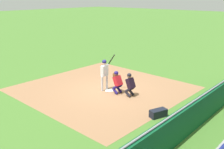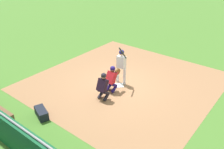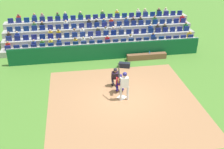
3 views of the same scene
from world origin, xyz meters
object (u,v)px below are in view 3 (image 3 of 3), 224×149
Objects in this scene: dugout_bench at (147,56)px; catcher_crouching at (120,82)px; home_plate_marker at (122,97)px; water_bottle_on_bench at (150,52)px; equipment_duffel_bag at (124,65)px; home_plate_umpire at (115,76)px; batter_at_plate at (124,83)px.

catcher_crouching is at bearing 56.10° from dugout_bench.
water_bottle_on_bench reaches higher than home_plate_marker.
home_plate_marker is 0.34× the size of catcher_crouching.
dugout_bench is 2.24m from equipment_duffel_bag.
home_plate_marker is 0.34× the size of home_plate_umpire.
catcher_crouching is 5.46m from water_bottle_on_bench.
dugout_bench is (-2.94, -4.99, 0.20)m from home_plate_marker.
home_plate_umpire is 4.91m from water_bottle_on_bench.
home_plate_marker is at bearing 95.88° from equipment_duffel_bag.
water_bottle_on_bench is (-3.09, -5.29, -0.57)m from batter_at_plate.
water_bottle_on_bench is (-3.30, -3.63, -0.16)m from home_plate_umpire.
dugout_bench is (-2.87, -5.26, -0.90)m from batter_at_plate.
equipment_duffel_bag is at bearing -106.85° from catcher_crouching.
catcher_crouching is at bearing -83.96° from batter_at_plate.
dugout_bench is at bearing 7.19° from water_bottle_on_bench.
equipment_duffel_bag is at bearing 29.25° from dugout_bench.
batter_at_plate reaches higher than dugout_bench.
water_bottle_on_bench is (-0.22, -0.03, 0.32)m from dugout_bench.
batter_at_plate is 1.72m from home_plate_umpire.
dugout_bench reaches higher than home_plate_marker.
water_bottle_on_bench is 0.26× the size of equipment_duffel_bag.
home_plate_umpire is 1.65× the size of equipment_duffel_bag.
home_plate_marker is 2.16× the size of water_bottle_on_bench.
batter_at_plate reaches higher than equipment_duffel_bag.
catcher_crouching is at bearing 54.35° from water_bottle_on_bench.
catcher_crouching reaches higher than water_bottle_on_bench.
home_plate_umpire reaches higher than catcher_crouching.
home_plate_umpire reaches higher than dugout_bench.
dugout_bench is at bearing -118.61° from batter_at_plate.
batter_at_plate is 4.36m from equipment_duffel_bag.
batter_at_plate is at bearing 59.71° from water_bottle_on_bench.
home_plate_marker is 0.56× the size of equipment_duffel_bag.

